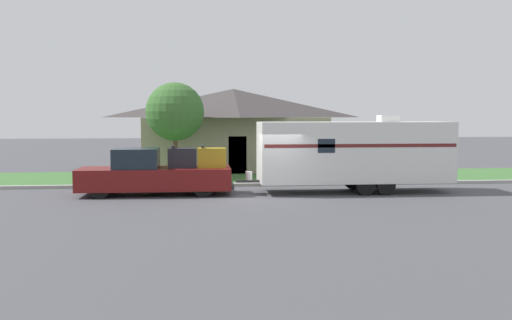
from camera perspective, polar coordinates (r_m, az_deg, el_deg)
ground_plane at (r=22.65m, az=1.53°, el=-3.77°), size 120.00×120.00×0.00m
curb_strip at (r=26.33m, az=0.51°, el=-2.45°), size 80.00×0.30×0.14m
lawn_strip at (r=29.95m, az=-0.24°, el=-1.72°), size 80.00×7.00×0.03m
house_across_street at (r=35.32m, az=-2.28°, el=3.31°), size 11.34×8.49×4.88m
pickup_truck at (r=23.67m, az=-9.95°, el=-1.33°), size 6.27×2.04×2.03m
travel_trailer at (r=24.41m, az=9.80°, el=0.80°), size 9.03×2.32×3.26m
mailbox at (r=29.32m, az=17.07°, el=-0.03°), size 0.48×0.20×1.36m
tree_in_yard at (r=29.80m, az=-8.11°, el=4.79°), size 3.02×3.02×4.95m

